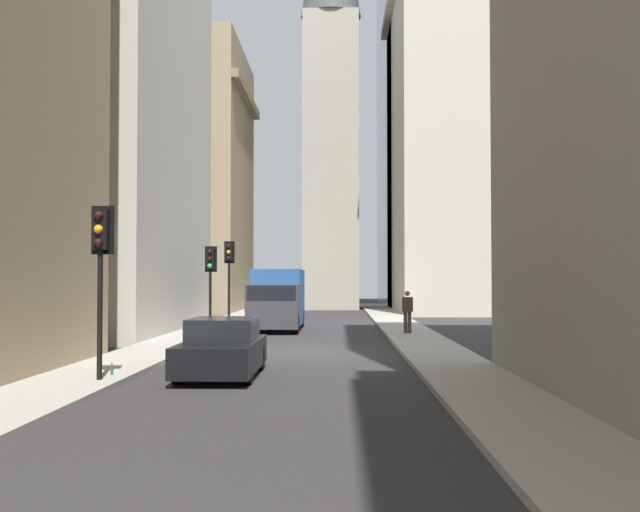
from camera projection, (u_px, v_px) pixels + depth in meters
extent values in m
plane|color=#302D30|center=(294.00, 352.00, 24.39)|extent=(135.00, 135.00, 0.00)
cube|color=#A8A399|center=(157.00, 350.00, 24.50)|extent=(90.00, 2.20, 0.14)
cube|color=#A8A399|center=(433.00, 350.00, 24.28)|extent=(90.00, 2.20, 0.14)
cube|color=beige|center=(462.00, 136.00, 55.25)|extent=(16.47, 10.00, 25.91)
cube|color=#A9A293|center=(391.00, 1.00, 55.70)|extent=(16.47, 0.50, 0.60)
cube|color=#9E8966|center=(177.00, 181.00, 55.82)|extent=(13.29, 10.00, 19.39)
cube|color=#867556|center=(247.00, 97.00, 55.89)|extent=(13.29, 0.50, 0.60)
cube|color=#A8A091|center=(331.00, 162.00, 60.03)|extent=(4.39, 4.39, 23.50)
cube|color=#285699|center=(279.00, 297.00, 35.83)|extent=(4.60, 2.25, 2.60)
cube|color=#38383D|center=(273.00, 306.00, 32.63)|extent=(1.90, 2.25, 1.90)
cube|color=black|center=(273.00, 293.00, 32.64)|extent=(1.92, 2.09, 0.64)
cylinder|color=black|center=(296.00, 324.00, 32.58)|extent=(0.88, 0.28, 0.88)
cylinder|color=black|center=(250.00, 324.00, 32.63)|extent=(0.88, 0.28, 0.88)
cylinder|color=black|center=(301.00, 318.00, 37.17)|extent=(0.88, 0.28, 0.88)
cylinder|color=black|center=(261.00, 318.00, 37.22)|extent=(0.88, 0.28, 0.88)
cube|color=black|center=(222.00, 355.00, 18.26)|extent=(4.30, 1.78, 0.70)
cube|color=black|center=(223.00, 329.00, 18.48)|extent=(2.10, 1.58, 0.54)
cylinder|color=black|center=(247.00, 370.00, 16.89)|extent=(0.64, 0.22, 0.64)
cylinder|color=black|center=(178.00, 370.00, 16.93)|extent=(0.64, 0.22, 0.64)
cylinder|color=black|center=(260.00, 358.00, 19.59)|extent=(0.64, 0.22, 0.64)
cylinder|color=black|center=(200.00, 358.00, 19.62)|extent=(0.64, 0.22, 0.64)
cylinder|color=black|center=(100.00, 314.00, 16.74)|extent=(0.12, 0.12, 2.90)
cube|color=black|center=(101.00, 230.00, 16.80)|extent=(0.28, 0.32, 0.90)
cube|color=black|center=(103.00, 230.00, 16.95)|extent=(0.03, 0.52, 1.10)
sphere|color=black|center=(98.00, 216.00, 16.65)|extent=(0.20, 0.20, 0.20)
sphere|color=orange|center=(98.00, 229.00, 16.64)|extent=(0.20, 0.20, 0.20)
sphere|color=black|center=(98.00, 243.00, 16.63)|extent=(0.20, 0.20, 0.20)
cylinder|color=black|center=(210.00, 301.00, 31.97)|extent=(0.12, 0.12, 2.66)
cube|color=black|center=(210.00, 259.00, 32.03)|extent=(0.28, 0.32, 0.90)
cube|color=black|center=(211.00, 259.00, 32.18)|extent=(0.03, 0.52, 1.10)
sphere|color=black|center=(210.00, 252.00, 31.87)|extent=(0.20, 0.20, 0.20)
sphere|color=black|center=(210.00, 259.00, 31.87)|extent=(0.20, 0.20, 0.20)
sphere|color=green|center=(210.00, 266.00, 31.86)|extent=(0.20, 0.20, 0.20)
cylinder|color=black|center=(229.00, 293.00, 37.09)|extent=(0.12, 0.12, 3.13)
cube|color=black|center=(229.00, 252.00, 37.16)|extent=(0.28, 0.32, 0.90)
cube|color=black|center=(229.00, 252.00, 37.31)|extent=(0.03, 0.52, 1.10)
sphere|color=black|center=(229.00, 246.00, 37.01)|extent=(0.20, 0.20, 0.20)
sphere|color=orange|center=(229.00, 252.00, 37.00)|extent=(0.20, 0.20, 0.20)
sphere|color=black|center=(229.00, 258.00, 36.99)|extent=(0.20, 0.20, 0.20)
cylinder|color=#473D33|center=(410.00, 322.00, 31.29)|extent=(0.16, 0.16, 0.88)
cylinder|color=#473D33|center=(405.00, 322.00, 31.30)|extent=(0.16, 0.16, 0.88)
cube|color=#4C3828|center=(407.00, 304.00, 31.32)|extent=(0.26, 0.44, 0.61)
sphere|color=#936B4C|center=(407.00, 293.00, 31.33)|extent=(0.22, 0.22, 0.22)
cylinder|color=#236033|center=(112.00, 370.00, 17.57)|extent=(0.07, 0.07, 0.20)
cylinder|color=#236033|center=(112.00, 365.00, 17.58)|extent=(0.03, 0.03, 0.07)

